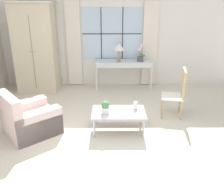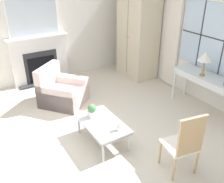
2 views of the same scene
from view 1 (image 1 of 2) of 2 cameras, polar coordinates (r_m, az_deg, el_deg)
name	(u,v)px [view 1 (image 1 of 2)]	position (r m, az deg, el deg)	size (l,w,h in m)	color
ground_plane	(113,140)	(4.56, 0.25, -11.04)	(14.00, 14.00, 0.00)	beige
wall_back_windowed	(112,36)	(6.96, -0.02, 12.55)	(7.20, 0.14, 2.80)	silver
armoire	(36,48)	(6.88, -17.01, 9.56)	(1.10, 0.72, 2.28)	beige
console_table	(124,64)	(6.80, 2.72, 6.30)	(1.56, 0.47, 0.77)	silver
table_lamp	(119,47)	(6.63, 1.58, 10.12)	(0.29, 0.29, 0.49)	#9E7F47
potted_orchid	(140,54)	(6.76, 6.52, 8.47)	(0.22, 0.17, 0.48)	#4C4C51
armchair_upholstered	(30,120)	(4.89, -18.32, -6.24)	(1.18, 1.17, 0.85)	beige
side_chair_wooden	(178,91)	(5.36, 14.83, 0.17)	(0.51, 0.51, 1.04)	white
coffee_table	(119,114)	(4.69, 1.50, -5.07)	(0.99, 0.59, 0.40)	#BCBCC1
potted_plant_small	(105,107)	(4.56, -1.53, -3.57)	(0.15, 0.15, 0.24)	white
pillar_candle	(135,106)	(4.77, 5.39, -3.26)	(0.10, 0.10, 0.16)	silver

